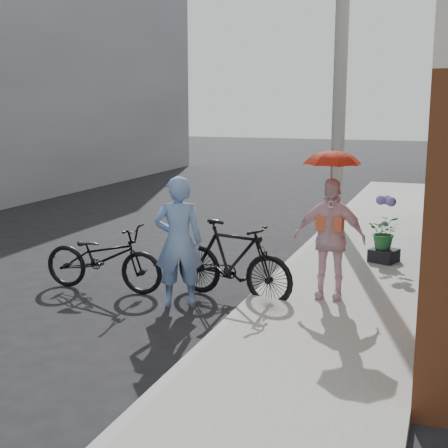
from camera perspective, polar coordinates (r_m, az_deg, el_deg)
The scene contains 11 objects.
ground at distance 8.45m, azimuth -4.77°, elevation -7.89°, with size 80.00×80.00×0.00m, color black.
sidewalk at distance 9.71m, azimuth 11.73°, elevation -5.20°, with size 2.20×24.00×0.12m, color gray.
curb at distance 9.93m, azimuth 5.08°, elevation -4.64°, with size 0.12×24.00×0.12m, color #9E9E99.
utility_pole at distance 13.46m, azimuth 10.61°, elevation 14.12°, with size 0.28×0.28×7.00m, color #9E9E99.
officer at distance 8.42m, azimuth -4.18°, elevation -1.63°, with size 0.65×0.43×1.79m, color #6D90C3.
bike_left at distance 9.35m, azimuth -10.98°, elevation -3.04°, with size 0.66×1.88×0.99m, color black.
bike_right at distance 8.74m, azimuth 0.82°, elevation -3.37°, with size 0.53×1.87×1.12m, color black.
kimono_woman at distance 8.53m, azimuth 9.62°, elevation -1.29°, with size 0.96×0.40×1.64m, color silver.
parasol at distance 8.36m, azimuth 9.87°, elevation 6.37°, with size 0.74×0.74×0.65m, color red.
planter at distance 10.76m, azimuth 14.40°, elevation -2.79°, with size 0.41×0.41×0.21m, color black.
potted_plant at distance 10.68m, azimuth 14.51°, elevation -0.72°, with size 0.52×0.45×0.58m, color #2C6F36.
Camera 1 is at (3.40, -7.24, 2.74)m, focal length 50.00 mm.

